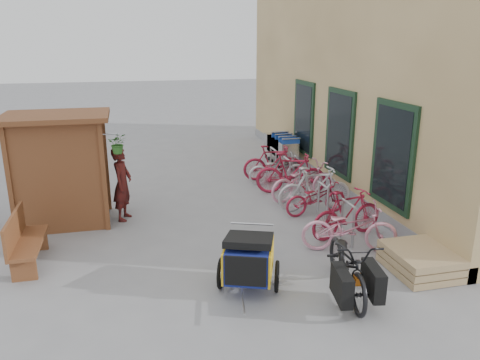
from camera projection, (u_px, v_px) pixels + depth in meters
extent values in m
plane|color=gray|center=(233.00, 255.00, 8.75)|extent=(80.00, 80.00, 0.00)
cube|color=tan|center=(418.00, 53.00, 13.41)|extent=(6.00, 13.00, 7.00)
cube|color=gray|center=(318.00, 172.00, 13.71)|extent=(0.18, 13.00, 0.30)
cube|color=black|center=(393.00, 156.00, 9.54)|extent=(0.06, 1.50, 2.20)
cube|color=black|center=(391.00, 156.00, 9.54)|extent=(0.02, 1.25, 1.95)
cube|color=black|center=(339.00, 133.00, 11.87)|extent=(0.06, 1.50, 2.20)
cube|color=black|center=(338.00, 133.00, 11.86)|extent=(0.02, 1.25, 1.95)
cube|color=black|center=(304.00, 118.00, 14.20)|extent=(0.06, 1.50, 2.20)
cube|color=black|center=(303.00, 118.00, 14.19)|extent=(0.02, 1.25, 1.95)
cube|color=brown|center=(9.00, 184.00, 9.21)|extent=(0.09, 0.09, 2.30)
cube|color=brown|center=(104.00, 178.00, 9.62)|extent=(0.09, 0.09, 2.30)
cube|color=brown|center=(22.00, 167.00, 10.42)|extent=(0.09, 0.09, 2.30)
cube|color=brown|center=(106.00, 162.00, 10.83)|extent=(0.09, 0.09, 2.30)
cube|color=brown|center=(18.00, 175.00, 9.83)|extent=(0.05, 1.30, 2.30)
cube|color=brown|center=(58.00, 180.00, 9.45)|extent=(1.80, 0.05, 2.30)
cube|color=brown|center=(65.00, 165.00, 10.60)|extent=(1.80, 0.05, 2.30)
cube|color=brown|center=(55.00, 116.00, 9.68)|extent=(2.15, 1.65, 0.10)
cube|color=brown|center=(53.00, 184.00, 10.05)|extent=(1.30, 1.15, 0.04)
cube|color=brown|center=(50.00, 157.00, 9.88)|extent=(1.30, 1.15, 0.04)
cylinder|color=#A5A8AD|center=(110.00, 134.00, 9.40)|extent=(0.36, 0.02, 0.02)
imported|color=#2B6222|center=(118.00, 143.00, 9.50)|extent=(0.38, 0.33, 0.42)
cylinder|color=#A5A8AD|center=(353.00, 228.00, 8.92)|extent=(0.05, 0.05, 0.84)
cylinder|color=#A5A8AD|center=(342.00, 219.00, 9.39)|extent=(0.05, 0.05, 0.84)
cylinder|color=#A5A8AD|center=(349.00, 203.00, 9.03)|extent=(0.05, 0.50, 0.05)
cylinder|color=#A5A8AD|center=(327.00, 207.00, 10.04)|extent=(0.05, 0.05, 0.84)
cylinder|color=#A5A8AD|center=(318.00, 200.00, 10.50)|extent=(0.05, 0.05, 0.84)
cylinder|color=#A5A8AD|center=(324.00, 185.00, 10.15)|extent=(0.05, 0.50, 0.05)
cylinder|color=#A5A8AD|center=(307.00, 191.00, 11.15)|extent=(0.05, 0.05, 0.84)
cylinder|color=#A5A8AD|center=(299.00, 184.00, 11.62)|extent=(0.05, 0.05, 0.84)
cylinder|color=#A5A8AD|center=(304.00, 171.00, 11.27)|extent=(0.05, 0.50, 0.05)
cylinder|color=#A5A8AD|center=(290.00, 177.00, 12.27)|extent=(0.05, 0.05, 0.84)
cylinder|color=#A5A8AD|center=(284.00, 172.00, 12.74)|extent=(0.05, 0.05, 0.84)
cylinder|color=#A5A8AD|center=(287.00, 159.00, 12.38)|extent=(0.05, 0.50, 0.05)
cylinder|color=#A5A8AD|center=(276.00, 165.00, 13.39)|extent=(0.05, 0.05, 0.84)
cylinder|color=#A5A8AD|center=(271.00, 161.00, 13.85)|extent=(0.05, 0.05, 0.84)
cylinder|color=#A5A8AD|center=(273.00, 149.00, 13.50)|extent=(0.05, 0.50, 0.05)
cube|color=tan|center=(419.00, 268.00, 8.11)|extent=(1.00, 1.20, 0.12)
cube|color=tan|center=(420.00, 261.00, 8.07)|extent=(1.00, 1.20, 0.12)
cube|color=tan|center=(421.00, 253.00, 8.03)|extent=(1.00, 1.20, 0.12)
cube|color=brown|center=(29.00, 243.00, 8.27)|extent=(0.46, 1.52, 0.06)
cube|color=brown|center=(14.00, 229.00, 8.15)|extent=(0.05, 1.52, 0.51)
cube|color=brown|center=(24.00, 270.00, 7.77)|extent=(0.41, 0.06, 0.41)
cube|color=brown|center=(36.00, 240.00, 8.91)|extent=(0.41, 0.06, 0.41)
cube|color=silver|center=(286.00, 149.00, 14.56)|extent=(0.55, 0.85, 0.52)
cube|color=#1944A8|center=(291.00, 141.00, 14.06)|extent=(0.55, 0.04, 0.18)
cylinder|color=silver|center=(291.00, 139.00, 14.01)|extent=(0.58, 0.04, 0.04)
cylinder|color=black|center=(282.00, 169.00, 14.34)|extent=(0.04, 0.12, 0.12)
cube|color=silver|center=(282.00, 147.00, 14.89)|extent=(0.55, 0.85, 0.52)
cube|color=#1944A8|center=(287.00, 139.00, 14.38)|extent=(0.55, 0.04, 0.18)
cylinder|color=silver|center=(288.00, 137.00, 14.34)|extent=(0.58, 0.04, 0.04)
cylinder|color=black|center=(279.00, 166.00, 14.67)|extent=(0.04, 0.12, 0.12)
cube|color=silver|center=(279.00, 144.00, 15.22)|extent=(0.55, 0.85, 0.52)
cube|color=#1944A8|center=(283.00, 136.00, 14.71)|extent=(0.55, 0.04, 0.18)
cylinder|color=silver|center=(284.00, 134.00, 14.66)|extent=(0.58, 0.04, 0.04)
cylinder|color=black|center=(275.00, 164.00, 14.99)|extent=(0.04, 0.12, 0.12)
cube|color=silver|center=(276.00, 142.00, 15.54)|extent=(0.55, 0.85, 0.52)
cube|color=#1944A8|center=(280.00, 134.00, 15.04)|extent=(0.55, 0.04, 0.18)
cylinder|color=silver|center=(280.00, 132.00, 14.99)|extent=(0.58, 0.04, 0.04)
cylinder|color=black|center=(272.00, 161.00, 15.32)|extent=(0.04, 0.12, 0.12)
cube|color=navy|center=(249.00, 259.00, 7.45)|extent=(0.95, 1.07, 0.52)
cube|color=gold|center=(227.00, 258.00, 7.49)|extent=(0.35, 0.84, 0.52)
cube|color=gold|center=(271.00, 261.00, 7.41)|extent=(0.35, 0.84, 0.52)
cube|color=black|center=(245.00, 271.00, 7.00)|extent=(0.60, 0.25, 0.48)
cube|color=black|center=(249.00, 240.00, 7.41)|extent=(0.99, 1.06, 0.25)
torus|color=black|center=(221.00, 273.00, 7.58)|extent=(0.24, 0.50, 0.52)
torus|color=black|center=(277.00, 276.00, 7.48)|extent=(0.24, 0.50, 0.52)
cylinder|color=#B7B7BC|center=(243.00, 300.00, 6.81)|extent=(0.30, 0.72, 0.03)
cylinder|color=#B7B7BC|center=(252.00, 224.00, 7.80)|extent=(0.68, 0.29, 0.03)
imported|color=black|center=(348.00, 263.00, 7.32)|extent=(1.00, 2.02, 1.02)
cube|color=black|center=(342.00, 285.00, 6.80)|extent=(0.29, 0.67, 0.45)
cube|color=black|center=(373.00, 280.00, 6.92)|extent=(0.29, 0.67, 0.45)
cube|color=#D05F13|center=(358.00, 280.00, 6.84)|extent=(0.15, 0.20, 0.12)
imported|color=maroon|center=(122.00, 184.00, 10.30)|extent=(0.57, 0.70, 1.65)
imported|color=pink|center=(350.00, 228.00, 8.81)|extent=(1.90, 1.12, 0.94)
imported|color=#A01D36|center=(347.00, 213.00, 9.44)|extent=(1.74, 0.81, 1.01)
imported|color=#A01D36|center=(316.00, 198.00, 10.70)|extent=(1.57, 0.70, 0.80)
imported|color=silver|center=(315.00, 189.00, 10.92)|extent=(1.80, 0.61, 1.07)
imported|color=pink|center=(303.00, 181.00, 11.69)|extent=(1.95, 1.07, 0.97)
imported|color=#A01D36|center=(291.00, 173.00, 12.12)|extent=(1.89, 1.01, 1.09)
imported|color=silver|center=(277.00, 169.00, 12.98)|extent=(1.66, 0.67, 0.86)
imported|color=#A01D36|center=(273.00, 163.00, 13.32)|extent=(1.75, 0.70, 1.02)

